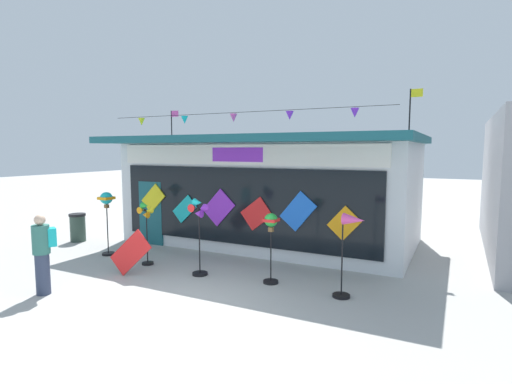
{
  "coord_description": "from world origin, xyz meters",
  "views": [
    {
      "loc": [
        4.76,
        -5.8,
        3.0
      ],
      "look_at": [
        -0.14,
        3.79,
        1.86
      ],
      "focal_mm": 28.06,
      "sensor_mm": 36.0,
      "label": 1
    }
  ],
  "objects_px": {
    "wind_spinner_center_left": "(198,223)",
    "display_kite_on_ground": "(131,252)",
    "kite_shop_building": "(272,189)",
    "wind_spinner_center_right": "(271,231)",
    "wind_spinner_left": "(146,222)",
    "trash_bin": "(78,227)",
    "wind_spinner_right": "(350,238)",
    "person_near_camera": "(43,252)",
    "wind_spinner_far_left": "(107,206)"
  },
  "relations": [
    {
      "from": "wind_spinner_center_left",
      "to": "display_kite_on_ground",
      "type": "bearing_deg",
      "value": -152.0
    },
    {
      "from": "kite_shop_building",
      "to": "wind_spinner_center_right",
      "type": "relative_size",
      "value": 5.78
    },
    {
      "from": "wind_spinner_left",
      "to": "wind_spinner_center_right",
      "type": "distance_m",
      "value": 3.5
    },
    {
      "from": "wind_spinner_left",
      "to": "trash_bin",
      "type": "relative_size",
      "value": 1.8
    },
    {
      "from": "kite_shop_building",
      "to": "wind_spinner_right",
      "type": "height_order",
      "value": "kite_shop_building"
    },
    {
      "from": "person_near_camera",
      "to": "wind_spinner_far_left",
      "type": "bearing_deg",
      "value": 142.19
    },
    {
      "from": "kite_shop_building",
      "to": "wind_spinner_right",
      "type": "distance_m",
      "value": 5.46
    },
    {
      "from": "wind_spinner_far_left",
      "to": "wind_spinner_center_left",
      "type": "distance_m",
      "value": 3.43
    },
    {
      "from": "kite_shop_building",
      "to": "trash_bin",
      "type": "distance_m",
      "value": 6.51
    },
    {
      "from": "kite_shop_building",
      "to": "wind_spinner_center_left",
      "type": "relative_size",
      "value": 4.97
    },
    {
      "from": "kite_shop_building",
      "to": "person_near_camera",
      "type": "height_order",
      "value": "kite_shop_building"
    },
    {
      "from": "wind_spinner_left",
      "to": "display_kite_on_ground",
      "type": "xyz_separation_m",
      "value": [
        0.3,
        -0.86,
        -0.57
      ]
    },
    {
      "from": "wind_spinner_center_right",
      "to": "wind_spinner_far_left",
      "type": "bearing_deg",
      "value": 178.9
    },
    {
      "from": "trash_bin",
      "to": "wind_spinner_far_left",
      "type": "bearing_deg",
      "value": -19.39
    },
    {
      "from": "wind_spinner_left",
      "to": "wind_spinner_center_right",
      "type": "xyz_separation_m",
      "value": [
        3.5,
        0.16,
        0.05
      ]
    },
    {
      "from": "kite_shop_building",
      "to": "person_near_camera",
      "type": "distance_m",
      "value": 7.08
    },
    {
      "from": "wind_spinner_right",
      "to": "display_kite_on_ground",
      "type": "xyz_separation_m",
      "value": [
        -5.01,
        -0.9,
        -0.67
      ]
    },
    {
      "from": "wind_spinner_left",
      "to": "wind_spinner_center_left",
      "type": "xyz_separation_m",
      "value": [
        1.73,
        -0.1,
        0.13
      ]
    },
    {
      "from": "kite_shop_building",
      "to": "wind_spinner_center_left",
      "type": "bearing_deg",
      "value": -89.65
    },
    {
      "from": "kite_shop_building",
      "to": "wind_spinner_center_left",
      "type": "distance_m",
      "value": 4.23
    },
    {
      "from": "kite_shop_building",
      "to": "person_near_camera",
      "type": "bearing_deg",
      "value": -107.56
    },
    {
      "from": "wind_spinner_right",
      "to": "person_near_camera",
      "type": "xyz_separation_m",
      "value": [
        -5.72,
        -2.63,
        -0.35
      ]
    },
    {
      "from": "wind_spinner_right",
      "to": "display_kite_on_ground",
      "type": "distance_m",
      "value": 5.13
    },
    {
      "from": "kite_shop_building",
      "to": "wind_spinner_right",
      "type": "relative_size",
      "value": 5.3
    },
    {
      "from": "wind_spinner_center_right",
      "to": "display_kite_on_ground",
      "type": "bearing_deg",
      "value": -162.16
    },
    {
      "from": "kite_shop_building",
      "to": "wind_spinner_center_right",
      "type": "xyz_separation_m",
      "value": [
        1.79,
        -3.94,
        -0.54
      ]
    },
    {
      "from": "wind_spinner_right",
      "to": "wind_spinner_center_left",
      "type": "bearing_deg",
      "value": -177.85
    },
    {
      "from": "wind_spinner_left",
      "to": "wind_spinner_right",
      "type": "xyz_separation_m",
      "value": [
        5.3,
        0.03,
        0.1
      ]
    },
    {
      "from": "wind_spinner_center_left",
      "to": "wind_spinner_right",
      "type": "bearing_deg",
      "value": 2.15
    },
    {
      "from": "wind_spinner_right",
      "to": "trash_bin",
      "type": "distance_m",
      "value": 9.29
    },
    {
      "from": "wind_spinner_center_left",
      "to": "wind_spinner_right",
      "type": "distance_m",
      "value": 3.58
    },
    {
      "from": "wind_spinner_center_left",
      "to": "trash_bin",
      "type": "distance_m",
      "value": 5.8
    },
    {
      "from": "trash_bin",
      "to": "display_kite_on_ground",
      "type": "bearing_deg",
      "value": -24.47
    },
    {
      "from": "kite_shop_building",
      "to": "wind_spinner_center_left",
      "type": "height_order",
      "value": "kite_shop_building"
    },
    {
      "from": "wind_spinner_center_left",
      "to": "person_near_camera",
      "type": "relative_size",
      "value": 1.11
    },
    {
      "from": "wind_spinner_right",
      "to": "person_near_camera",
      "type": "relative_size",
      "value": 1.04
    },
    {
      "from": "wind_spinner_far_left",
      "to": "wind_spinner_center_right",
      "type": "xyz_separation_m",
      "value": [
        5.18,
        -0.1,
        -0.22
      ]
    },
    {
      "from": "wind_spinner_center_left",
      "to": "wind_spinner_left",
      "type": "bearing_deg",
      "value": 176.59
    },
    {
      "from": "wind_spinner_center_right",
      "to": "display_kite_on_ground",
      "type": "xyz_separation_m",
      "value": [
        -3.2,
        -1.03,
        -0.62
      ]
    },
    {
      "from": "person_near_camera",
      "to": "display_kite_on_ground",
      "type": "height_order",
      "value": "person_near_camera"
    },
    {
      "from": "wind_spinner_right",
      "to": "trash_bin",
      "type": "bearing_deg",
      "value": 173.72
    },
    {
      "from": "wind_spinner_center_left",
      "to": "wind_spinner_center_right",
      "type": "xyz_separation_m",
      "value": [
        1.77,
        0.27,
        -0.08
      ]
    },
    {
      "from": "wind_spinner_far_left",
      "to": "display_kite_on_ground",
      "type": "bearing_deg",
      "value": -29.71
    },
    {
      "from": "wind_spinner_left",
      "to": "wind_spinner_center_left",
      "type": "distance_m",
      "value": 1.74
    },
    {
      "from": "wind_spinner_center_left",
      "to": "wind_spinner_far_left",
      "type": "bearing_deg",
      "value": 173.85
    },
    {
      "from": "person_near_camera",
      "to": "kite_shop_building",
      "type": "bearing_deg",
      "value": 100.85
    },
    {
      "from": "person_near_camera",
      "to": "wind_spinner_center_left",
      "type": "bearing_deg",
      "value": 77.72
    },
    {
      "from": "wind_spinner_left",
      "to": "trash_bin",
      "type": "height_order",
      "value": "wind_spinner_left"
    },
    {
      "from": "wind_spinner_far_left",
      "to": "trash_bin",
      "type": "bearing_deg",
      "value": 160.61
    },
    {
      "from": "wind_spinner_left",
      "to": "trash_bin",
      "type": "distance_m",
      "value": 4.09
    }
  ]
}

